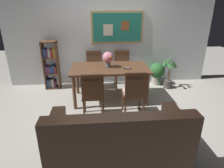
# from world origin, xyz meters

# --- Properties ---
(ground_plane) EXTENTS (12.00, 12.00, 0.00)m
(ground_plane) POSITION_xyz_m (0.00, 0.00, 0.00)
(ground_plane) COLOR #B7B2A8
(wall_back_with_painting) EXTENTS (5.20, 0.14, 2.60)m
(wall_back_with_painting) POSITION_xyz_m (0.00, 1.65, 1.30)
(wall_back_with_painting) COLOR silver
(wall_back_with_painting) RESTS_ON ground_plane
(dining_table) EXTENTS (1.64, 0.91, 0.75)m
(dining_table) POSITION_xyz_m (-0.09, 0.58, 0.66)
(dining_table) COLOR brown
(dining_table) RESTS_ON ground_plane
(dining_chair_far_left) EXTENTS (0.40, 0.41, 0.91)m
(dining_chair_far_left) POSITION_xyz_m (-0.42, 1.37, 0.54)
(dining_chair_far_left) COLOR brown
(dining_chair_far_left) RESTS_ON ground_plane
(dining_chair_near_right) EXTENTS (0.40, 0.41, 0.91)m
(dining_chair_near_right) POSITION_xyz_m (0.29, -0.18, 0.54)
(dining_chair_near_right) COLOR brown
(dining_chair_near_right) RESTS_ON ground_plane
(dining_chair_far_right) EXTENTS (0.40, 0.41, 0.91)m
(dining_chair_far_right) POSITION_xyz_m (0.28, 1.36, 0.54)
(dining_chair_far_right) COLOR brown
(dining_chair_far_right) RESTS_ON ground_plane
(dining_chair_near_left) EXTENTS (0.40, 0.41, 0.91)m
(dining_chair_near_left) POSITION_xyz_m (-0.46, -0.20, 0.54)
(dining_chair_near_left) COLOR brown
(dining_chair_near_left) RESTS_ON ground_plane
(leather_couch) EXTENTS (1.80, 0.84, 0.84)m
(leather_couch) POSITION_xyz_m (-0.13, -1.28, 0.31)
(leather_couch) COLOR black
(leather_couch) RESTS_ON ground_plane
(bookshelf) EXTENTS (0.36, 0.28, 1.18)m
(bookshelf) POSITION_xyz_m (-1.48, 1.38, 0.58)
(bookshelf) COLOR brown
(bookshelf) RESTS_ON ground_plane
(potted_ivy) EXTENTS (0.40, 0.40, 0.58)m
(potted_ivy) POSITION_xyz_m (1.21, 1.37, 0.33)
(potted_ivy) COLOR #B2ADA3
(potted_ivy) RESTS_ON ground_plane
(potted_palm) EXTENTS (0.38, 0.40, 0.86)m
(potted_palm) POSITION_xyz_m (1.43, 1.09, 0.39)
(potted_palm) COLOR #4C4742
(potted_palm) RESTS_ON ground_plane
(flower_vase) EXTENTS (0.23, 0.23, 0.32)m
(flower_vase) POSITION_xyz_m (-0.13, 0.60, 0.94)
(flower_vase) COLOR slate
(flower_vase) RESTS_ON dining_table
(tv_remote) EXTENTS (0.16, 0.11, 0.02)m
(tv_remote) POSITION_xyz_m (0.26, 0.43, 0.76)
(tv_remote) COLOR black
(tv_remote) RESTS_ON dining_table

